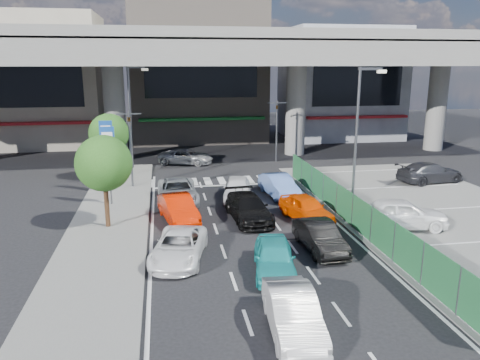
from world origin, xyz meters
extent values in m
plane|color=black|center=(0.00, 0.00, 0.00)|extent=(120.00, 120.00, 0.00)
cube|color=slate|center=(11.00, 2.00, 0.03)|extent=(12.00, 28.00, 0.06)
cube|color=slate|center=(-7.00, 4.00, 0.06)|extent=(4.00, 30.00, 0.12)
cylinder|color=slate|center=(-8.00, 22.00, 4.00)|extent=(1.80, 1.80, 8.00)
cylinder|color=slate|center=(8.00, 22.00, 4.00)|extent=(1.80, 1.80, 8.00)
cylinder|color=slate|center=(22.00, 22.00, 4.00)|extent=(1.80, 1.80, 8.00)
cube|color=slate|center=(0.00, 22.00, 9.00)|extent=(64.00, 14.00, 2.00)
cube|color=slate|center=(0.00, 15.20, 10.30)|extent=(64.00, 0.40, 0.90)
cube|color=slate|center=(0.00, 28.80, 10.30)|extent=(64.00, 0.40, 0.90)
cube|color=gray|center=(-16.00, 32.00, 6.50)|extent=(12.00, 10.00, 13.00)
cube|color=#A6141A|center=(-16.00, 26.90, 2.80)|extent=(10.80, 1.60, 0.25)
cube|color=black|center=(-16.00, 26.98, 7.15)|extent=(9.60, 0.10, 5.85)
cube|color=gray|center=(0.00, 33.00, 7.50)|extent=(14.00, 10.00, 15.00)
cube|color=#156C27|center=(0.00, 27.90, 2.80)|extent=(12.60, 1.60, 0.25)
cube|color=black|center=(0.00, 27.98, 8.25)|extent=(11.20, 0.10, 6.75)
cube|color=gray|center=(16.00, 32.00, 6.00)|extent=(12.00, 10.00, 12.00)
cube|color=#A6141A|center=(16.00, 26.90, 2.80)|extent=(10.80, 1.60, 0.25)
cube|color=black|center=(16.00, 26.98, 6.60)|extent=(9.60, 0.10, 5.40)
cylinder|color=#595B60|center=(-6.20, 12.00, 2.60)|extent=(0.14, 0.14, 5.20)
cube|color=#595B60|center=(-6.20, 12.00, 5.00)|extent=(1.60, 0.08, 0.08)
imported|color=black|center=(-6.20, 12.00, 4.70)|extent=(0.26, 1.24, 0.50)
cylinder|color=#595B60|center=(5.50, 19.00, 2.60)|extent=(0.14, 0.14, 5.20)
cube|color=#595B60|center=(5.50, 19.00, 5.00)|extent=(1.60, 0.08, 0.08)
imported|color=black|center=(5.50, 19.00, 4.70)|extent=(0.26, 1.24, 0.50)
cylinder|color=#595B60|center=(7.00, 6.00, 4.00)|extent=(0.16, 0.16, 8.00)
cube|color=#595B60|center=(7.60, 6.00, 7.90)|extent=(1.40, 0.15, 0.15)
cube|color=silver|center=(8.30, 6.00, 7.75)|extent=(0.50, 0.22, 0.18)
cylinder|color=#595B60|center=(-6.50, 18.00, 4.00)|extent=(0.16, 0.16, 8.00)
cube|color=#595B60|center=(-5.90, 18.00, 7.90)|extent=(1.40, 0.15, 0.15)
cube|color=silver|center=(-5.20, 18.00, 7.75)|extent=(0.50, 0.22, 0.18)
cylinder|color=#595B60|center=(-7.20, 8.00, 1.10)|extent=(0.10, 0.10, 2.20)
cube|color=navy|center=(-7.20, 8.00, 3.20)|extent=(0.80, 0.12, 3.00)
cube|color=white|center=(-7.20, 7.93, 3.20)|extent=(0.60, 0.02, 2.40)
cylinder|color=#595B60|center=(-7.60, 11.00, 1.10)|extent=(0.10, 0.10, 2.20)
cube|color=navy|center=(-7.60, 11.00, 3.20)|extent=(0.80, 0.12, 3.00)
cube|color=white|center=(-7.60, 10.93, 3.20)|extent=(0.60, 0.02, 2.40)
cylinder|color=#382314|center=(-7.00, 4.00, 1.20)|extent=(0.24, 0.24, 2.40)
sphere|color=#1B4814|center=(-7.00, 4.00, 3.40)|extent=(2.80, 2.80, 2.80)
cylinder|color=#382314|center=(-7.80, 14.50, 1.20)|extent=(0.24, 0.24, 2.40)
sphere|color=#1B4814|center=(-7.80, 14.50, 3.40)|extent=(2.80, 2.80, 2.80)
imported|color=silver|center=(-0.32, -6.80, 0.67)|extent=(1.73, 4.19, 1.35)
imported|color=white|center=(-3.59, -0.61, 0.61)|extent=(2.92, 4.72, 1.22)
imported|color=teal|center=(0.13, -2.49, 0.67)|extent=(2.23, 4.14, 1.34)
imported|color=black|center=(2.69, -0.57, 0.65)|extent=(1.54, 4.01, 1.30)
imported|color=#C41B00|center=(-3.42, 4.58, 0.69)|extent=(2.25, 4.39, 1.38)
imported|color=black|center=(0.31, 4.12, 0.67)|extent=(2.24, 4.77, 1.34)
imported|color=#F14B00|center=(3.35, 3.56, 0.67)|extent=(2.48, 4.22, 1.35)
imported|color=#A8ACAF|center=(-3.31, 8.05, 0.69)|extent=(2.43, 5.03, 1.38)
imported|color=white|center=(0.36, 8.19, 0.69)|extent=(2.37, 4.29, 1.38)
imported|color=#5072B9|center=(3.07, 8.38, 0.69)|extent=(1.96, 4.33, 1.38)
imported|color=gray|center=(-2.21, 19.20, 0.63)|extent=(4.93, 3.42, 1.25)
imported|color=white|center=(7.70, 1.45, 0.83)|extent=(4.78, 2.72, 1.53)
imported|color=#28292D|center=(14.37, 9.90, 0.77)|extent=(5.13, 2.78, 1.41)
cone|color=#DF520C|center=(5.60, 6.28, 0.40)|extent=(0.39, 0.39, 0.69)
camera|label=1|loc=(-4.11, -19.40, 8.18)|focal=35.00mm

